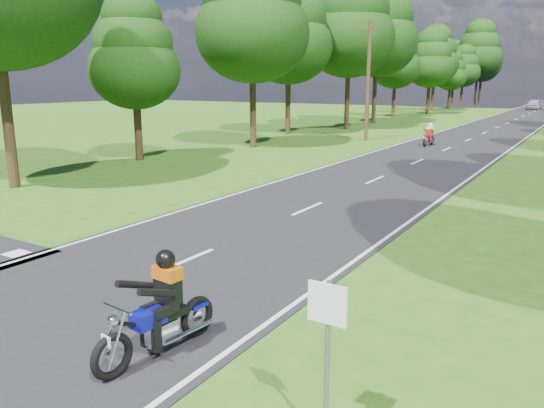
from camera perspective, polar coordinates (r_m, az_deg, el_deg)
The scene contains 9 objects.
ground at distance 11.03m, azimuth -16.19°, elevation -8.93°, with size 160.00×160.00×0.00m, color #285513.
main_road at distance 57.43m, azimuth 24.02°, elevation 7.96°, with size 7.00×140.00×0.02m, color black.
road_markings at distance 55.59m, azimuth 23.61°, elevation 7.88°, with size 7.40×140.00×0.01m.
treeline at distance 67.25m, azimuth 27.19°, elevation 15.31°, with size 40.00×115.35×14.78m.
telegraph_pole at distance 37.37m, azimuth 10.30°, elevation 12.95°, with size 1.20×0.26×8.00m.
road_sign at distance 5.90m, azimuth 5.95°, elevation -14.20°, with size 0.45×0.07×2.00m.
rider_near_blue at distance 8.10m, azimuth -12.35°, elevation -10.59°, with size 0.64×1.93×1.61m, color #0D0F98, non-canonical shape.
rider_far_red at distance 35.25m, azimuth 16.52°, elevation 7.20°, with size 0.57×1.72×1.44m, color #B70E10, non-canonical shape.
distant_car at distance 85.90m, azimuth 26.38°, elevation 9.59°, with size 1.77×4.39×1.50m, color silver.
Camera 1 is at (7.72, -6.76, 4.04)m, focal length 35.00 mm.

